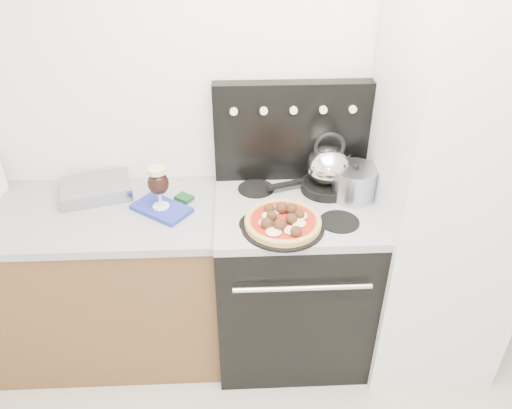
{
  "coord_description": "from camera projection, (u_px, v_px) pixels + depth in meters",
  "views": [
    {
      "loc": [
        -0.2,
        -0.78,
        2.21
      ],
      "look_at": [
        -0.11,
        1.05,
        1.01
      ],
      "focal_mm": 35.0,
      "sensor_mm": 36.0,
      "label": 1
    }
  ],
  "objects": [
    {
      "name": "tea_kettle",
      "position": [
        328.0,
        162.0,
        2.37
      ],
      "size": [
        0.22,
        0.22,
        0.22
      ],
      "primitive_type": null,
      "rotation": [
        0.0,
        0.0,
        -0.09
      ],
      "color": "silver",
      "rests_on": "skillet"
    },
    {
      "name": "pizza_pan",
      "position": [
        283.0,
        226.0,
        2.2
      ],
      "size": [
        0.4,
        0.4,
        0.01
      ],
      "primitive_type": "cylinder",
      "rotation": [
        0.0,
        0.0,
        -0.09
      ],
      "color": "black",
      "rests_on": "cooktop"
    },
    {
      "name": "stock_pot",
      "position": [
        354.0,
        184.0,
        2.37
      ],
      "size": [
        0.26,
        0.26,
        0.15
      ],
      "primitive_type": "cylinder",
      "rotation": [
        0.0,
        0.0,
        0.31
      ],
      "color": "#A0A4B6",
      "rests_on": "cooktop"
    },
    {
      "name": "room_shell",
      "position": [
        307.0,
        278.0,
        1.43
      ],
      "size": [
        3.52,
        3.01,
        2.52
      ],
      "color": "#BAB4A7",
      "rests_on": "ground"
    },
    {
      "name": "stove_body",
      "position": [
        292.0,
        281.0,
        2.61
      ],
      "size": [
        0.76,
        0.65,
        0.88
      ],
      "primitive_type": "cube",
      "color": "black",
      "rests_on": "ground"
    },
    {
      "name": "foil_sheet",
      "position": [
        96.0,
        189.0,
        2.44
      ],
      "size": [
        0.38,
        0.32,
        0.07
      ],
      "primitive_type": "cube",
      "rotation": [
        0.0,
        0.0,
        0.27
      ],
      "color": "#B5B8C7",
      "rests_on": "countertop"
    },
    {
      "name": "cooktop",
      "position": [
        295.0,
        208.0,
        2.36
      ],
      "size": [
        0.76,
        0.65,
        0.04
      ],
      "primitive_type": "cube",
      "color": "#ADADB2",
      "rests_on": "stove_body"
    },
    {
      "name": "skillet",
      "position": [
        326.0,
        186.0,
        2.45
      ],
      "size": [
        0.31,
        0.31,
        0.04
      ],
      "primitive_type": "cylinder",
      "rotation": [
        0.0,
        0.0,
        0.31
      ],
      "color": "black",
      "rests_on": "cooktop"
    },
    {
      "name": "pizza",
      "position": [
        283.0,
        220.0,
        2.18
      ],
      "size": [
        0.41,
        0.41,
        0.05
      ],
      "primitive_type": null,
      "rotation": [
        0.0,
        0.0,
        0.26
      ],
      "color": "#C18048",
      "rests_on": "pizza_pan"
    },
    {
      "name": "base_cabinet",
      "position": [
        80.0,
        286.0,
        2.6
      ],
      "size": [
        1.45,
        0.6,
        0.86
      ],
      "primitive_type": "cube",
      "color": "brown",
      "rests_on": "ground"
    },
    {
      "name": "oven_mitt",
      "position": [
        161.0,
        209.0,
        2.34
      ],
      "size": [
        0.31,
        0.28,
        0.02
      ],
      "primitive_type": "cube",
      "rotation": [
        0.0,
        0.0,
        -0.64
      ],
      "color": "#2432A5",
      "rests_on": "countertop"
    },
    {
      "name": "fridge",
      "position": [
        445.0,
        199.0,
        2.34
      ],
      "size": [
        0.64,
        0.68,
        1.9
      ],
      "primitive_type": "cube",
      "color": "silver",
      "rests_on": "ground"
    },
    {
      "name": "countertop",
      "position": [
        62.0,
        215.0,
        2.35
      ],
      "size": [
        1.48,
        0.63,
        0.04
      ],
      "primitive_type": "cube",
      "color": "#A09FA9",
      "rests_on": "base_cabinet"
    },
    {
      "name": "beer_glass",
      "position": [
        159.0,
        187.0,
        2.27
      ],
      "size": [
        0.1,
        0.1,
        0.21
      ],
      "primitive_type": null,
      "rotation": [
        0.0,
        0.0,
        -0.03
      ],
      "color": "black",
      "rests_on": "oven_mitt"
    },
    {
      "name": "backguard",
      "position": [
        291.0,
        131.0,
        2.44
      ],
      "size": [
        0.76,
        0.08,
        0.5
      ],
      "primitive_type": "cube",
      "color": "black",
      "rests_on": "cooktop"
    }
  ]
}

